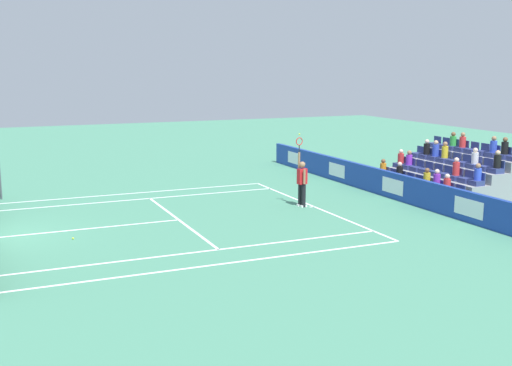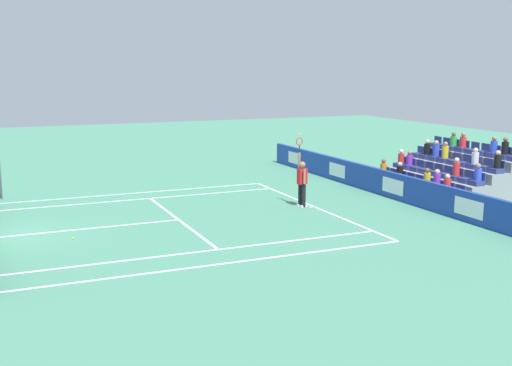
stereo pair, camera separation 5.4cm
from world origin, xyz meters
name	(u,v)px [view 1 (the left image)]	position (x,y,z in m)	size (l,w,h in m)	color
line_baseline	(314,207)	(0.00, -11.89, 0.00)	(10.97, 0.10, 0.01)	white
line_service	(179,220)	(0.00, -6.40, 0.00)	(8.23, 0.10, 0.01)	white
line_centre_service	(87,229)	(0.00, -3.20, 0.00)	(0.10, 6.40, 0.01)	white
line_singles_sideline_left	(139,199)	(4.12, -5.95, 0.00)	(0.10, 11.89, 0.01)	white
line_singles_sideline_right	(204,251)	(-4.12, -5.95, 0.00)	(0.10, 11.89, 0.01)	white
line_doubles_sideline_left	(132,193)	(5.49, -5.95, 0.00)	(0.10, 11.89, 0.01)	white
line_doubles_sideline_right	(220,264)	(-5.49, -5.95, 0.00)	(0.10, 11.89, 0.01)	white
line_centre_mark	(312,207)	(0.00, -11.79, 0.00)	(0.10, 0.20, 0.01)	white
sponsor_barrier	(395,186)	(0.00, -15.66, 0.54)	(22.43, 0.22, 1.09)	#193899
tennis_player	(302,182)	(0.22, -11.46, 0.99)	(0.53, 0.39, 2.85)	black
stadium_stand	(451,177)	(0.00, -18.59, 0.70)	(5.58, 3.80, 2.58)	gray
loose_tennis_ball	(73,238)	(-1.20, -2.56, 0.03)	(0.07, 0.07, 0.07)	#D1E533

